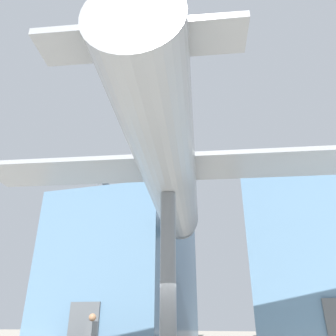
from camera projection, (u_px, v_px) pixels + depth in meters
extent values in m
cube|color=slate|center=(128.00, 272.00, 24.39)|extent=(8.02, 11.76, 9.28)
cube|color=#51565B|center=(131.00, 208.00, 26.48)|extent=(0.36, 11.17, 0.60)
cube|color=#51565B|center=(83.00, 325.00, 17.73)|extent=(1.80, 0.12, 2.30)
cube|color=slate|center=(316.00, 265.00, 21.16)|extent=(8.02, 11.76, 9.28)
cube|color=#51565B|center=(303.00, 193.00, 23.25)|extent=(0.36, 11.17, 0.60)
cylinder|color=slate|center=(168.00, 272.00, 11.39)|extent=(0.57, 0.57, 5.79)
cylinder|color=#93999E|center=(168.00, 168.00, 13.08)|extent=(4.75, 14.78, 2.20)
cube|color=#93999E|center=(168.00, 168.00, 13.08)|extent=(14.91, 4.84, 0.18)
cube|color=#93999E|center=(140.00, 41.00, 7.34)|extent=(4.82, 1.82, 0.18)
cube|color=#93999E|center=(142.00, 13.00, 7.71)|extent=(0.37, 1.11, 1.64)
cone|color=#93999E|center=(180.00, 222.00, 20.26)|extent=(2.07, 1.61, 1.87)
sphere|color=black|center=(181.00, 226.00, 21.01)|extent=(0.44, 0.44, 0.44)
cube|color=#4C5156|center=(91.00, 332.00, 10.30)|extent=(0.23, 0.40, 0.58)
sphere|color=#936B4C|center=(92.00, 317.00, 10.47)|extent=(0.24, 0.24, 0.24)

